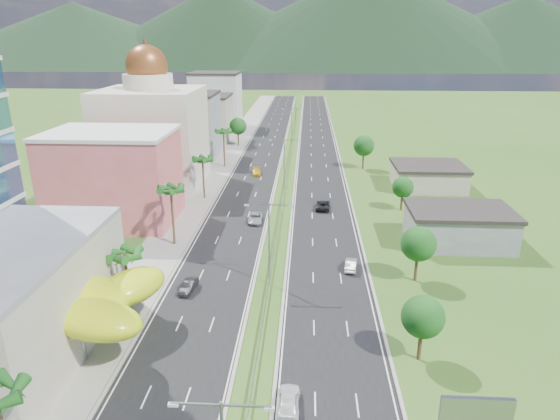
# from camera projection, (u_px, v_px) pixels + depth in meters

# --- Properties ---
(ground) EXTENTS (500.00, 500.00, 0.00)m
(ground) POSITION_uv_depth(u_px,v_px,m) (263.00, 326.00, 55.09)
(ground) COLOR #2D5119
(ground) RESTS_ON ground
(road_left) EXTENTS (11.00, 260.00, 0.04)m
(road_left) POSITION_uv_depth(u_px,v_px,m) (264.00, 149.00, 140.25)
(road_left) COLOR black
(road_left) RESTS_ON ground
(road_right) EXTENTS (11.00, 260.00, 0.04)m
(road_right) POSITION_uv_depth(u_px,v_px,m) (318.00, 150.00, 139.46)
(road_right) COLOR black
(road_right) RESTS_ON ground
(sidewalk_left) EXTENTS (7.00, 260.00, 0.12)m
(sidewalk_left) POSITION_uv_depth(u_px,v_px,m) (231.00, 149.00, 140.73)
(sidewalk_left) COLOR gray
(sidewalk_left) RESTS_ON ground
(median_guardrail) EXTENTS (0.10, 216.06, 0.76)m
(median_guardrail) POSITION_uv_depth(u_px,v_px,m) (288.00, 163.00, 122.69)
(median_guardrail) COLOR gray
(median_guardrail) RESTS_ON ground
(streetlight_median_b) EXTENTS (6.04, 0.25, 11.00)m
(streetlight_median_b) POSITION_uv_depth(u_px,v_px,m) (269.00, 235.00, 62.27)
(streetlight_median_b) COLOR gray
(streetlight_median_b) RESTS_ON ground
(streetlight_median_c) EXTENTS (6.04, 0.25, 11.00)m
(streetlight_median_c) POSITION_uv_depth(u_px,v_px,m) (284.00, 160.00, 99.95)
(streetlight_median_c) COLOR gray
(streetlight_median_c) RESTS_ON ground
(streetlight_median_d) EXTENTS (6.04, 0.25, 11.00)m
(streetlight_median_d) POSITION_uv_depth(u_px,v_px,m) (292.00, 123.00, 142.33)
(streetlight_median_d) COLOR gray
(streetlight_median_d) RESTS_ON ground
(streetlight_median_e) EXTENTS (6.04, 0.25, 11.00)m
(streetlight_median_e) POSITION_uv_depth(u_px,v_px,m) (296.00, 103.00, 184.72)
(streetlight_median_e) COLOR gray
(streetlight_median_e) RESTS_ON ground
(lime_canopy) EXTENTS (18.00, 15.00, 7.40)m
(lime_canopy) POSITION_uv_depth(u_px,v_px,m) (63.00, 299.00, 50.71)
(lime_canopy) COLOR #C4D714
(lime_canopy) RESTS_ON ground
(pink_shophouse) EXTENTS (20.00, 15.00, 15.00)m
(pink_shophouse) POSITION_uv_depth(u_px,v_px,m) (114.00, 179.00, 84.21)
(pink_shophouse) COLOR #D55758
(pink_shophouse) RESTS_ON ground
(domed_building) EXTENTS (20.00, 20.00, 28.70)m
(domed_building) POSITION_uv_depth(u_px,v_px,m) (152.00, 131.00, 104.59)
(domed_building) COLOR beige
(domed_building) RESTS_ON ground
(midrise_grey) EXTENTS (16.00, 15.00, 16.00)m
(midrise_grey) POSITION_uv_depth(u_px,v_px,m) (186.00, 126.00, 129.20)
(midrise_grey) COLOR slate
(midrise_grey) RESTS_ON ground
(midrise_beige) EXTENTS (16.00, 15.00, 13.00)m
(midrise_beige) POSITION_uv_depth(u_px,v_px,m) (203.00, 119.00, 150.42)
(midrise_beige) COLOR #A9A18B
(midrise_beige) RESTS_ON ground
(midrise_white) EXTENTS (16.00, 15.00, 18.00)m
(midrise_white) POSITION_uv_depth(u_px,v_px,m) (216.00, 101.00, 171.26)
(midrise_white) COLOR silver
(midrise_white) RESTS_ON ground
(billboard) EXTENTS (5.20, 0.35, 6.20)m
(billboard) POSITION_uv_depth(u_px,v_px,m) (475.00, 418.00, 35.78)
(billboard) COLOR gray
(billboard) RESTS_ON ground
(shed_near) EXTENTS (15.00, 10.00, 5.00)m
(shed_near) POSITION_uv_depth(u_px,v_px,m) (459.00, 228.00, 76.35)
(shed_near) COLOR slate
(shed_near) RESTS_ON ground
(shed_far) EXTENTS (14.00, 12.00, 4.40)m
(shed_far) POSITION_uv_depth(u_px,v_px,m) (428.00, 177.00, 104.60)
(shed_far) COLOR #A9A18B
(shed_far) RESTS_ON ground
(palm_tree_b) EXTENTS (3.60, 3.60, 8.10)m
(palm_tree_b) POSITION_uv_depth(u_px,v_px,m) (125.00, 257.00, 55.44)
(palm_tree_b) COLOR #47301C
(palm_tree_b) RESTS_ON ground
(palm_tree_c) EXTENTS (3.60, 3.60, 9.60)m
(palm_tree_c) POSITION_uv_depth(u_px,v_px,m) (171.00, 192.00, 73.81)
(palm_tree_c) COLOR #47301C
(palm_tree_c) RESTS_ON ground
(palm_tree_d) EXTENTS (3.60, 3.60, 8.60)m
(palm_tree_d) POSITION_uv_depth(u_px,v_px,m) (203.00, 161.00, 95.79)
(palm_tree_d) COLOR #47301C
(palm_tree_d) RESTS_ON ground
(palm_tree_e) EXTENTS (3.60, 3.60, 9.40)m
(palm_tree_e) POSITION_uv_depth(u_px,v_px,m) (223.00, 133.00, 119.08)
(palm_tree_e) COLOR #47301C
(palm_tree_e) RESTS_ON ground
(leafy_tree_lfar) EXTENTS (4.90, 4.90, 8.05)m
(leafy_tree_lfar) POSITION_uv_depth(u_px,v_px,m) (238.00, 126.00, 143.53)
(leafy_tree_lfar) COLOR #47301C
(leafy_tree_lfar) RESTS_ON ground
(leafy_tree_ra) EXTENTS (4.20, 4.20, 6.90)m
(leafy_tree_ra) POSITION_uv_depth(u_px,v_px,m) (423.00, 317.00, 47.96)
(leafy_tree_ra) COLOR #47301C
(leafy_tree_ra) RESTS_ON ground
(leafy_tree_rb) EXTENTS (4.55, 4.55, 7.47)m
(leafy_tree_rb) POSITION_uv_depth(u_px,v_px,m) (418.00, 244.00, 63.68)
(leafy_tree_rb) COLOR #47301C
(leafy_tree_rb) RESTS_ON ground
(leafy_tree_rc) EXTENTS (3.85, 3.85, 6.33)m
(leafy_tree_rc) POSITION_uv_depth(u_px,v_px,m) (403.00, 187.00, 90.17)
(leafy_tree_rc) COLOR #47301C
(leafy_tree_rc) RESTS_ON ground
(leafy_tree_rd) EXTENTS (4.90, 4.90, 8.05)m
(leafy_tree_rd) POSITION_uv_depth(u_px,v_px,m) (364.00, 146.00, 118.23)
(leafy_tree_rd) COLOR #47301C
(leafy_tree_rd) RESTS_ON ground
(mountain_ridge) EXTENTS (860.00, 140.00, 90.00)m
(mountain_ridge) POSITION_uv_depth(u_px,v_px,m) (367.00, 69.00, 475.80)
(mountain_ridge) COLOR black
(mountain_ridge) RESTS_ON ground
(car_dark_left) EXTENTS (1.89, 4.19, 1.34)m
(car_dark_left) POSITION_uv_depth(u_px,v_px,m) (189.00, 286.00, 62.42)
(car_dark_left) COLOR black
(car_dark_left) RESTS_ON road_left
(car_silver_mid_left) EXTENTS (2.53, 5.07, 1.38)m
(car_silver_mid_left) POSITION_uv_depth(u_px,v_px,m) (255.00, 218.00, 85.58)
(car_silver_mid_left) COLOR #A8ACAF
(car_silver_mid_left) RESTS_ON road_left
(car_yellow_far_left) EXTENTS (2.35, 4.74, 1.33)m
(car_yellow_far_left) POSITION_uv_depth(u_px,v_px,m) (257.00, 172.00, 114.64)
(car_yellow_far_left) COLOR gold
(car_yellow_far_left) RESTS_ON road_left
(car_white_near_right) EXTENTS (1.97, 4.74, 1.61)m
(car_white_near_right) POSITION_uv_depth(u_px,v_px,m) (289.00, 401.00, 42.60)
(car_white_near_right) COLOR white
(car_white_near_right) RESTS_ON road_right
(car_silver_right) EXTENTS (2.03, 4.37, 1.39)m
(car_silver_right) POSITION_uv_depth(u_px,v_px,m) (351.00, 264.00, 68.23)
(car_silver_right) COLOR #AFB1B7
(car_silver_right) RESTS_ON road_right
(car_dark_far_right) EXTENTS (2.80, 5.44, 1.47)m
(car_dark_far_right) POSITION_uv_depth(u_px,v_px,m) (323.00, 205.00, 92.00)
(car_dark_far_right) COLOR black
(car_dark_far_right) RESTS_ON road_right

